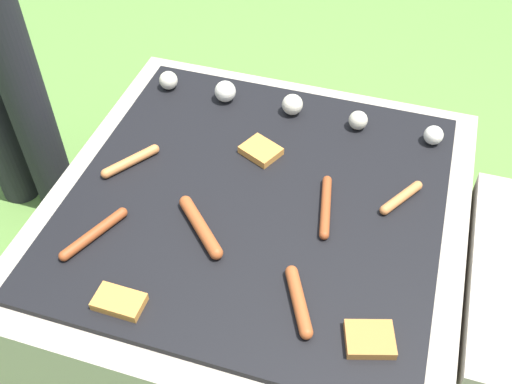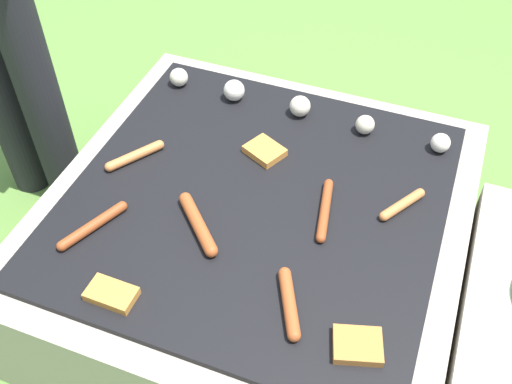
{
  "view_description": "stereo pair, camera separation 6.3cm",
  "coord_description": "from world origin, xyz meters",
  "views": [
    {
      "loc": [
        0.29,
        -0.94,
        1.41
      ],
      "look_at": [
        0.0,
        0.0,
        0.38
      ],
      "focal_mm": 42.0,
      "sensor_mm": 36.0,
      "label": 1
    },
    {
      "loc": [
        0.35,
        -0.92,
        1.41
      ],
      "look_at": [
        0.0,
        0.0,
        0.38
      ],
      "focal_mm": 42.0,
      "sensor_mm": 36.0,
      "label": 2
    }
  ],
  "objects": [
    {
      "name": "ground_plane",
      "position": [
        0.0,
        0.0,
        0.0
      ],
      "size": [
        14.0,
        14.0,
        0.0
      ],
      "primitive_type": "plane",
      "color": "#567F38"
    },
    {
      "name": "grill",
      "position": [
        0.0,
        0.0,
        0.18
      ],
      "size": [
        1.0,
        1.0,
        0.36
      ],
      "color": "#A89E8C",
      "rests_on": "ground_plane"
    },
    {
      "name": "sausage_back_right",
      "position": [
        -0.34,
        0.02,
        0.37
      ],
      "size": [
        0.1,
        0.14,
        0.02
      ],
      "color": "#C6753D",
      "rests_on": "grill"
    },
    {
      "name": "sausage_front_right",
      "position": [
        -0.09,
        -0.14,
        0.38
      ],
      "size": [
        0.15,
        0.15,
        0.03
      ],
      "color": "#A34C23",
      "rests_on": "grill"
    },
    {
      "name": "sausage_back_left",
      "position": [
        -0.31,
        -0.22,
        0.37
      ],
      "size": [
        0.09,
        0.18,
        0.02
      ],
      "color": "#93421E",
      "rests_on": "grill"
    },
    {
      "name": "sausage_front_left",
      "position": [
        0.33,
        0.09,
        0.37
      ],
      "size": [
        0.09,
        0.13,
        0.02
      ],
      "color": "#C6753D",
      "rests_on": "grill"
    },
    {
      "name": "sausage_front_center",
      "position": [
        0.17,
        0.01,
        0.37
      ],
      "size": [
        0.05,
        0.19,
        0.02
      ],
      "color": "#93421E",
      "rests_on": "grill"
    },
    {
      "name": "sausage_mid_right",
      "position": [
        0.17,
        -0.26,
        0.37
      ],
      "size": [
        0.09,
        0.16,
        0.03
      ],
      "color": "#A34C23",
      "rests_on": "grill"
    },
    {
      "name": "bread_slice_right",
      "position": [
        0.33,
        -0.3,
        0.37
      ],
      "size": [
        0.11,
        0.1,
        0.02
      ],
      "color": "#B27033",
      "rests_on": "grill"
    },
    {
      "name": "bread_slice_left",
      "position": [
        -0.03,
        0.15,
        0.37
      ],
      "size": [
        0.12,
        0.11,
        0.02
      ],
      "color": "#D18438",
      "rests_on": "grill"
    },
    {
      "name": "bread_slice_center",
      "position": [
        -0.18,
        -0.37,
        0.37
      ],
      "size": [
        0.1,
        0.06,
        0.02
      ],
      "color": "#D18438",
      "rests_on": "grill"
    },
    {
      "name": "mushroom_row",
      "position": [
        -0.03,
        0.34,
        0.39
      ],
      "size": [
        0.8,
        0.07,
        0.06
      ],
      "color": "beige",
      "rests_on": "grill"
    }
  ]
}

